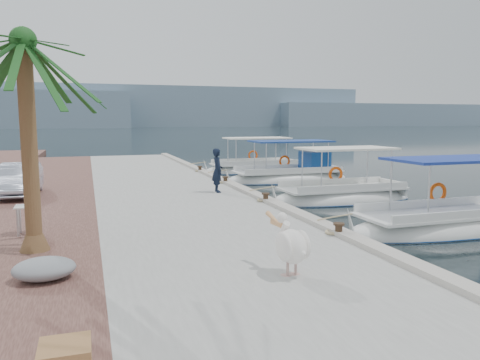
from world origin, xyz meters
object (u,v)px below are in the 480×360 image
object	(u,v)px
fishing_caique_b	(453,227)
fishing_caique_c	(342,198)
fishing_caique_d	(289,178)
fishing_caique_e	(254,170)
pelican	(291,245)
parked_car	(20,179)
date_palm	(23,42)
fisherman	(217,170)

from	to	relation	value
fishing_caique_b	fishing_caique_c	size ratio (longest dim) A/B	1.17
fishing_caique_d	fishing_caique_e	size ratio (longest dim) A/B	1.07
fishing_caique_c	pelican	size ratio (longest dim) A/B	4.41
pelican	parked_car	size ratio (longest dim) A/B	0.39
date_palm	fishing_caique_b	bearing A→B (deg)	1.32
pelican	date_palm	size ratio (longest dim) A/B	0.27
fishing_caique_e	parked_car	bearing A→B (deg)	-145.06
fishing_caique_d	parked_car	xyz separation A→B (m)	(-12.98, -4.11, 0.92)
date_palm	fishing_caique_e	bearing A→B (deg)	56.51
fishing_caique_c	pelican	xyz separation A→B (m)	(-6.44, -9.15, 0.95)
fishing_caique_e	date_palm	size ratio (longest dim) A/B	1.24
fisherman	parked_car	bearing A→B (deg)	79.81
fishing_caique_e	fisherman	xyz separation A→B (m)	(-5.29, -10.36, 1.24)
fishing_caique_e	pelican	size ratio (longest dim) A/B	4.68
date_palm	parked_car	distance (m)	9.25
fishing_caique_b	pelican	distance (m)	7.89
fishing_caique_b	fishing_caique_c	bearing A→B (deg)	95.57
fisherman	fishing_caique_c	bearing A→B (deg)	-98.21
date_palm	fisherman	bearing A→B (deg)	48.28
fishing_caique_b	date_palm	size ratio (longest dim) A/B	1.37
fishing_caique_d	fishing_caique_b	bearing A→B (deg)	-89.99
date_palm	fishing_caique_d	bearing A→B (deg)	46.74
fishing_caique_b	pelican	size ratio (longest dim) A/B	5.17
fishing_caique_b	fisherman	size ratio (longest dim) A/B	4.28
date_palm	fishing_caique_c	bearing A→B (deg)	27.88
pelican	parked_car	world-z (taller)	parked_car
fishing_caique_c	fishing_caique_e	world-z (taller)	same
fishing_caique_c	fishing_caique_d	world-z (taller)	same
fishing_caique_b	fisherman	world-z (taller)	fisherman
fishing_caique_e	date_palm	world-z (taller)	date_palm
fishing_caique_c	fishing_caique_b	bearing A→B (deg)	-84.43
fishing_caique_e	fisherman	size ratio (longest dim) A/B	3.87
fishing_caique_d	parked_car	distance (m)	13.65
fishing_caique_b	fishing_caique_e	xyz separation A→B (m)	(-0.35, 16.86, 0.00)
fishing_caique_e	pelican	xyz separation A→B (m)	(-6.64, -20.39, 0.95)
fishing_caique_e	date_palm	xyz separation A→B (m)	(-11.33, -17.13, 4.84)
fisherman	date_palm	xyz separation A→B (m)	(-6.04, -6.77, 3.60)
fishing_caique_d	pelican	xyz separation A→B (m)	(-6.99, -15.67, 0.89)
fishing_caique_d	date_palm	distance (m)	17.70
fishing_caique_c	fishing_caique_e	size ratio (longest dim) A/B	0.94
fishing_caique_c	fishing_caique_d	distance (m)	6.54
fishing_caique_b	fisherman	distance (m)	8.70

